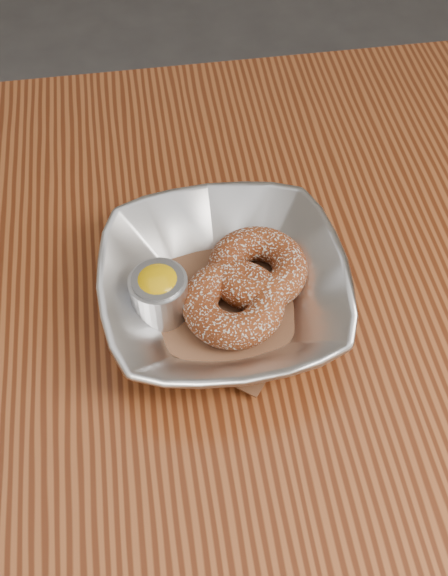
{
  "coord_description": "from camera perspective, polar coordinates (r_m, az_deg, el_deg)",
  "views": [
    {
      "loc": [
        -0.04,
        -0.34,
        1.27
      ],
      "look_at": [
        0.01,
        0.02,
        0.78
      ],
      "focal_mm": 42.0,
      "sensor_mm": 36.0,
      "label": 1
    }
  ],
  "objects": [
    {
      "name": "serving_bowl",
      "position": [
        0.61,
        0.0,
        -0.15
      ],
      "size": [
        0.22,
        0.22,
        0.05
      ],
      "primitive_type": "imported",
      "color": "silver",
      "rests_on": "table"
    },
    {
      "name": "donut_back",
      "position": [
        0.62,
        2.85,
        1.69
      ],
      "size": [
        0.12,
        0.12,
        0.03
      ],
      "primitive_type": "torus",
      "rotation": [
        0.0,
        0.0,
        -0.3
      ],
      "color": "maroon",
      "rests_on": "parchment"
    },
    {
      "name": "donut_front",
      "position": [
        0.6,
        0.8,
        -1.31
      ],
      "size": [
        0.13,
        0.13,
        0.03
      ],
      "primitive_type": "torus",
      "rotation": [
        0.0,
        0.0,
        0.5
      ],
      "color": "maroon",
      "rests_on": "parchment"
    },
    {
      "name": "ramekin",
      "position": [
        0.6,
        -5.51,
        -0.4
      ],
      "size": [
        0.05,
        0.05,
        0.05
      ],
      "color": "silver",
      "rests_on": "table"
    },
    {
      "name": "ground_plane",
      "position": [
        1.31,
        -0.4,
        -21.67
      ],
      "size": [
        4.0,
        4.0,
        0.0
      ],
      "primitive_type": "plane",
      "color": "#565659",
      "rests_on": "ground"
    },
    {
      "name": "parchment",
      "position": [
        0.62,
        0.0,
        -1.15
      ],
      "size": [
        0.2,
        0.2,
        0.0
      ],
      "primitive_type": "cube",
      "rotation": [
        0.0,
        0.0,
        0.9
      ],
      "color": "brown",
      "rests_on": "table"
    },
    {
      "name": "table",
      "position": [
        0.7,
        -0.69,
        -7.8
      ],
      "size": [
        1.2,
        0.8,
        0.75
      ],
      "color": "brown",
      "rests_on": "ground_plane"
    }
  ]
}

